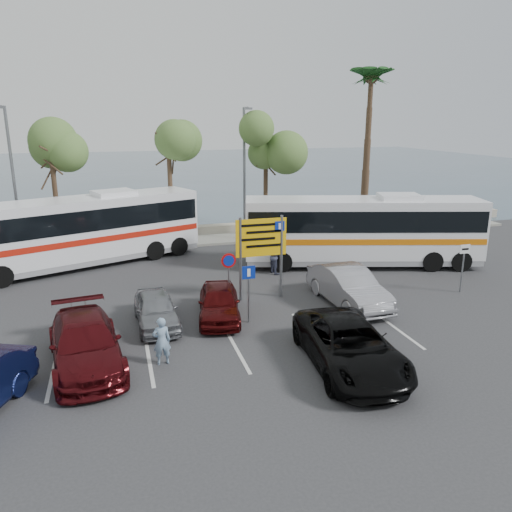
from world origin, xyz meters
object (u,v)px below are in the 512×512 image
object	(u,v)px
car_red	(219,302)
pedestrian_far	(275,256)
direction_sign	(261,244)
suv_black	(350,346)
coach_bus_right	(362,233)
car_silver_b	(348,287)
street_lamp_left	(13,174)
pedestrian_near	(162,341)
coach_bus_left	(83,233)
street_lamp_right	(245,168)
car_silver_a	(156,309)
car_maroon	(85,343)

from	to	relation	value
car_red	pedestrian_far	world-z (taller)	pedestrian_far
direction_sign	suv_black	world-z (taller)	direction_sign
car_red	direction_sign	bearing A→B (deg)	48.26
coach_bus_right	car_silver_b	xyz separation A→B (m)	(-3.23, -5.09, -0.96)
street_lamp_left	coach_bus_right	distance (m)	19.04
car_red	coach_bus_right	bearing A→B (deg)	41.00
pedestrian_near	pedestrian_far	size ratio (longest dim) A/B	0.90
coach_bus_left	pedestrian_far	size ratio (longest dim) A/B	7.08
coach_bus_right	pedestrian_near	bearing A→B (deg)	-143.60
coach_bus_left	car_silver_b	xyz separation A→B (m)	(10.77, -9.00, -0.99)
street_lamp_right	direction_sign	bearing A→B (deg)	-100.94
coach_bus_right	pedestrian_near	world-z (taller)	coach_bus_right
car_silver_a	car_silver_b	world-z (taller)	car_silver_b
street_lamp_left	coach_bus_left	size ratio (longest dim) A/B	0.65
direction_sign	car_silver_a	bearing A→B (deg)	-159.76
car_silver_a	car_maroon	size ratio (longest dim) A/B	0.73
coach_bus_right	suv_black	distance (m)	11.60
direction_sign	car_maroon	distance (m)	8.39
street_lamp_left	street_lamp_right	distance (m)	13.00
street_lamp_left	direction_sign	distance (m)	15.24
car_silver_a	pedestrian_near	distance (m)	3.17
car_maroon	car_silver_b	bearing A→B (deg)	7.06
direction_sign	car_red	world-z (taller)	direction_sign
street_lamp_left	car_maroon	bearing A→B (deg)	-74.70
coach_bus_right	direction_sign	bearing A→B (deg)	-152.41
street_lamp_right	car_maroon	bearing A→B (deg)	-121.62
direction_sign	pedestrian_near	xyz separation A→B (m)	(-4.70, -4.86, -1.65)
direction_sign	street_lamp_left	bearing A→B (deg)	136.83
street_lamp_left	car_silver_b	size ratio (longest dim) A/B	1.68
pedestrian_near	street_lamp_right	bearing A→B (deg)	-118.41
direction_sign	car_maroon	world-z (taller)	direction_sign
car_maroon	car_red	distance (m)	5.46
street_lamp_right	pedestrian_near	world-z (taller)	street_lamp_right
pedestrian_near	pedestrian_far	distance (m)	10.39
direction_sign	car_red	bearing A→B (deg)	-142.40
pedestrian_far	street_lamp_left	bearing A→B (deg)	50.01
pedestrian_near	pedestrian_far	world-z (taller)	pedestrian_far
suv_black	pedestrian_near	world-z (taller)	pedestrian_near
street_lamp_left	pedestrian_far	xyz separation A→B (m)	(12.73, -7.02, -3.73)
direction_sign	pedestrian_near	size ratio (longest dim) A/B	2.29
street_lamp_left	pedestrian_near	world-z (taller)	street_lamp_left
car_maroon	pedestrian_near	distance (m)	2.37
coach_bus_left	car_maroon	world-z (taller)	coach_bus_left
car_maroon	pedestrian_near	size ratio (longest dim) A/B	3.26
street_lamp_left	coach_bus_right	bearing A→B (deg)	-21.60
direction_sign	coach_bus_right	bearing A→B (deg)	27.59
street_lamp_left	coach_bus_right	size ratio (longest dim) A/B	0.65
coach_bus_right	car_red	size ratio (longest dim) A/B	3.19
car_maroon	pedestrian_far	distance (m)	11.57
street_lamp_right	pedestrian_far	size ratio (longest dim) A/B	4.60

